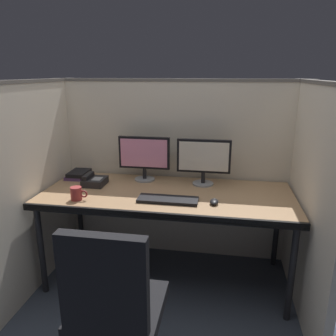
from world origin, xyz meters
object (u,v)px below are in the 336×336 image
desk (167,199)px  desk_phone (94,181)px  monitor_right (204,159)px  coffee_mug (77,193)px  computer_mouse (214,202)px  book_stack (78,174)px  keyboard_main (168,200)px  monitor_left (144,155)px  office_chair (117,331)px

desk → desk_phone: bearing=171.9°
monitor_right → coffee_mug: bearing=-150.7°
computer_mouse → book_stack: (-1.19, 0.40, 0.01)m
keyboard_main → coffee_mug: coffee_mug is taller
monitor_left → computer_mouse: 0.77m
desk → keyboard_main: (0.04, -0.16, 0.06)m
desk_phone → book_stack: size_ratio=0.90×
desk_phone → monitor_right: bearing=10.3°
desk → keyboard_main: 0.18m
monitor_right → keyboard_main: 0.51m
monitor_right → book_stack: 1.10m
desk_phone → book_stack: desk_phone is taller
keyboard_main → desk_phone: 0.70m
monitor_left → desk_phone: (-0.38, -0.19, -0.18)m
monitor_left → office_chair: bearing=-82.9°
desk → coffee_mug: 0.67m
monitor_left → monitor_right: (0.50, -0.03, 0.00)m
office_chair → coffee_mug: (-0.54, 0.77, 0.42)m
desk → computer_mouse: (0.36, -0.16, 0.07)m
monitor_right → computer_mouse: size_ratio=4.48×
office_chair → book_stack: (-0.74, 1.26, 0.41)m
office_chair → desk_phone: 1.29m
monitor_left → book_stack: bearing=-176.5°
desk_phone → coffee_mug: bearing=-89.9°
desk → monitor_left: (-0.24, 0.28, 0.27)m
keyboard_main → computer_mouse: (0.33, 0.00, 0.01)m
monitor_right → keyboard_main: bearing=-118.6°
office_chair → book_stack: bearing=124.5°
computer_mouse → desk_phone: size_ratio=0.51×
computer_mouse → desk_phone: 1.01m
monitor_right → desk_phone: (-0.87, -0.16, -0.18)m
office_chair → coffee_mug: 1.03m
computer_mouse → keyboard_main: bearing=-180.0°
office_chair → monitor_left: bearing=100.9°
monitor_right → desk_phone: size_ratio=2.26×
keyboard_main → coffee_mug: size_ratio=3.41×
desk_phone → coffee_mug: 0.33m
keyboard_main → coffee_mug: bearing=-172.8°
coffee_mug → book_stack: (-0.21, 0.49, -0.02)m
desk → monitor_right: 0.44m
desk → monitor_right: bearing=43.6°
monitor_left → desk_phone: monitor_left is taller
keyboard_main → computer_mouse: 0.33m
monitor_right → book_stack: size_ratio=2.04×
monitor_right → office_chair: bearing=-105.0°
office_chair → monitor_left: size_ratio=2.27×
office_chair → monitor_right: (0.34, 1.26, 0.59)m
monitor_right → desk_phone: 0.91m
keyboard_main → desk_phone: desk_phone is taller
monitor_left → desk: bearing=-49.4°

